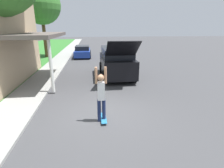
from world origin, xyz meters
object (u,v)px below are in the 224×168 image
skateboarder (101,94)px  skateboard (104,118)px  lawn_tree_far (41,5)px  car_down_street (83,51)px  suv_parked (116,62)px

skateboarder → skateboard: 0.98m
skateboard → skateboarder: bearing=-147.2°
lawn_tree_far → car_down_street: 6.39m
skateboard → car_down_street: bearing=95.0°
lawn_tree_far → car_down_street: size_ratio=1.73×
suv_parked → skateboard: 6.14m
lawn_tree_far → skateboarder: (5.29, -15.03, -4.50)m
suv_parked → car_down_street: 9.43m
skateboard → lawn_tree_far: bearing=109.7°
suv_parked → car_down_street: suv_parked is taller
suv_parked → car_down_street: bearing=106.3°
suv_parked → lawn_tree_far: bearing=126.5°
suv_parked → skateboarder: bearing=-103.4°
lawn_tree_far → suv_parked: lawn_tree_far is taller
lawn_tree_far → skateboard: 16.82m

